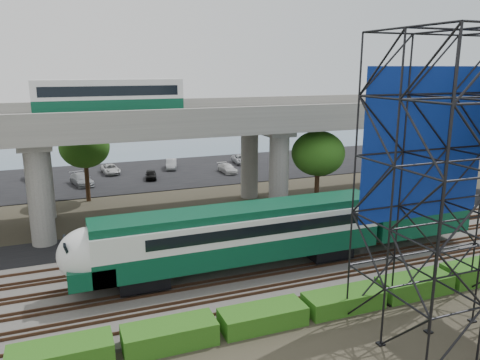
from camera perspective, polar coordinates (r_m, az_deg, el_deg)
name	(u,v)px	position (r m, az deg, el deg)	size (l,w,h in m)	color
ground	(219,293)	(29.23, -2.58, -13.64)	(140.00, 140.00, 0.00)	#474233
ballast_bed	(209,278)	(30.90, -3.80, -11.88)	(90.00, 12.00, 0.20)	slate
service_road	(177,236)	(38.50, -7.64, -6.80)	(90.00, 5.00, 0.08)	black
parking_lot	(133,175)	(60.72, -12.93, 0.56)	(90.00, 18.00, 0.08)	black
harbor_water	(113,148)	(82.18, -15.23, 3.75)	(140.00, 40.00, 0.03)	slate
rail_tracks	(209,276)	(30.82, -3.80, -11.57)	(90.00, 9.52, 0.16)	#472D1E
commuter_train	(272,229)	(31.31, 3.88, -6.01)	(29.30, 3.06, 4.30)	black
overpass	(156,128)	(41.75, -10.20, 6.28)	(80.00, 12.00, 12.40)	#9E9B93
scaffold_tower	(467,190)	(25.57, 25.91, -1.13)	(9.36, 6.36, 15.00)	black
hedge_strip	(263,316)	(25.76, 2.81, -16.24)	(34.60, 1.80, 1.20)	#275513
trees	(106,161)	(41.73, -15.98, 2.29)	(40.94, 16.94, 7.69)	#382314
suv	(128,237)	(37.04, -13.51, -6.76)	(2.16, 4.68, 1.30)	black
parked_cars	(136,171)	(60.29, -12.54, 1.11)	(33.79, 9.64, 1.32)	white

